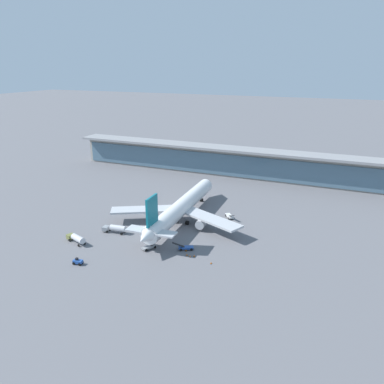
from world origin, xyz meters
name	(u,v)px	position (x,y,z in m)	size (l,w,h in m)	color
ground_plane	(167,232)	(0.00, 0.00, 0.00)	(1200.00, 1200.00, 0.00)	slate
airliner_on_stand	(181,208)	(0.40, 10.32, 5.58)	(51.15, 66.56, 17.73)	white
service_truck_near_nose_blue	(185,247)	(11.40, -9.88, 0.81)	(6.69, 4.24, 2.70)	#234C9E
service_truck_under_wing_blue	(78,262)	(-14.02, -31.00, 0.87)	(3.03, 2.00, 2.05)	#234C9E
service_truck_mid_apron_grey	(150,247)	(0.66, -13.86, 0.81)	(4.21, 6.70, 2.70)	gray
service_truck_by_tail_white	(230,216)	(16.15, 21.10, 0.81)	(5.22, 6.22, 2.70)	silver
service_truck_on_taxiway_grey	(115,228)	(-16.49, -7.86, 1.71)	(8.79, 3.29, 2.95)	gray
service_truck_at_far_stand_olive	(76,238)	(-23.71, -19.70, 1.71)	(8.86, 5.02, 2.95)	olive
terminal_building	(234,161)	(0.00, 78.56, 7.87)	(183.60, 12.80, 15.20)	#9E998E
safety_cone_alpha	(211,263)	(22.18, -15.13, 0.32)	(0.62, 0.62, 0.70)	orange
safety_cone_bravo	(194,256)	(15.83, -13.05, 0.32)	(0.62, 0.62, 0.70)	orange
safety_cone_charlie	(186,250)	(12.05, -10.70, 0.32)	(0.62, 0.62, 0.70)	orange
safety_cone_delta	(187,255)	(13.48, -13.34, 0.32)	(0.62, 0.62, 0.70)	orange
safety_cone_echo	(190,256)	(14.76, -13.79, 0.32)	(0.62, 0.62, 0.70)	orange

